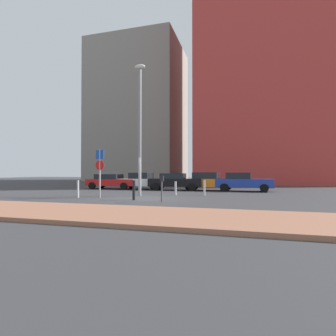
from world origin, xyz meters
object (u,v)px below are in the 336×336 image
Objects in this scene: parking_sign_post at (100,167)px; traffic_bollard_edge at (176,188)px; parked_car_white at (142,181)px; parked_car_orange at (208,181)px; parked_car_red at (111,181)px; traffic_bollard_mid at (204,188)px; traffic_bollard_far at (134,190)px; parking_meter at (162,185)px; street_lamp at (140,120)px; traffic_bollard_near at (78,189)px; parked_car_blue at (243,182)px; parked_car_black at (175,181)px.

traffic_bollard_edge is (3.94, 2.99, -1.36)m from parking_sign_post.
parked_car_orange is at bearing 2.03° from parked_car_white.
parked_car_white is at bearing 5.27° from parked_car_red.
traffic_bollard_mid is 1.91m from traffic_bollard_edge.
parked_car_white is 1.45× the size of parking_sign_post.
traffic_bollard_edge is at bearing -171.75° from traffic_bollard_mid.
parked_car_white is 3.84× the size of traffic_bollard_far.
traffic_bollard_edge is (1.46, 3.61, -0.09)m from traffic_bollard_far.
parked_car_white is 10.50m from parking_meter.
traffic_bollard_near is (-3.12, -2.17, -4.41)m from street_lamp.
parking_sign_post is at bearing 164.60° from parking_meter.
parked_car_orange is at bearing 52.52° from traffic_bollard_near.
parked_car_red is 4.55× the size of traffic_bollard_mid.
parked_car_white is 8.76m from parked_car_blue.
parked_car_orange is at bearing 74.81° from traffic_bollard_edge.
street_lamp reaches higher than parked_car_black.
parked_car_red is at bearing 104.52° from traffic_bollard_near.
parking_meter is (1.64, -9.18, 0.13)m from parked_car_black.
parked_car_black is 5.19m from traffic_bollard_edge.
parked_car_black reaches higher than traffic_bollard_mid.
street_lamp is at bearing -97.30° from parked_car_black.
street_lamp is (1.84, 1.84, 3.11)m from parking_sign_post.
parked_car_white is at bearing 179.58° from parked_car_blue.
traffic_bollard_far reaches higher than traffic_bollard_edge.
parking_sign_post reaches higher than traffic_bollard_near.
traffic_bollard_far is (0.64, -2.46, -4.39)m from street_lamp.
street_lamp is at bearing 104.60° from traffic_bollard_far.
parked_car_orange is 0.52× the size of street_lamp.
parked_car_orange is at bearing 94.65° from traffic_bollard_mid.
parked_car_red is 11.70m from parked_car_blue.
traffic_bollard_edge is (5.22, 3.32, -0.07)m from traffic_bollard_near.
parked_car_blue reaches higher than traffic_bollard_near.
parked_car_red is 4.21× the size of traffic_bollard_far.
parked_car_white is at bearing 116.89° from parking_meter.
parked_car_orange is 4.23× the size of traffic_bollard_near.
traffic_bollard_mid is at bearing 49.24° from traffic_bollard_far.
parking_meter reaches higher than traffic_bollard_near.
parking_sign_post reaches higher than traffic_bollard_edge.
parked_car_white reaches higher than traffic_bollard_near.
traffic_bollard_far is at bearing -4.47° from traffic_bollard_near.
parked_car_black is 1.02× the size of parked_car_blue.
parked_car_orange reaches higher than parking_meter.
traffic_bollard_far is at bearing -14.01° from parking_sign_post.
parked_car_red is at bearing -179.20° from parked_car_black.
parked_car_black reaches higher than parked_car_red.
parked_car_red is 4.99× the size of traffic_bollard_edge.
parked_car_orange is 4.07× the size of traffic_bollard_far.
parked_car_white reaches higher than traffic_bollard_edge.
parked_car_white is at bearing 108.57° from traffic_bollard_far.
parked_car_black reaches higher than traffic_bollard_near.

